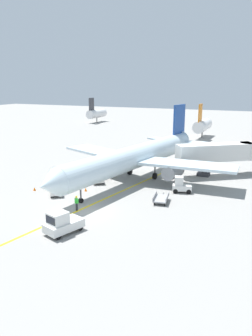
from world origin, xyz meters
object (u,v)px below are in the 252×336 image
jet_bridge (224,152)px  pushback_tug (62,223)px  ground_crew_marshaller (77,203)px  safety_cone_nose_left (34,189)px  safety_cone_nose_right (86,190)px  belt_loader_forward_hold (56,187)px  belt_loader_aft_hold (97,176)px  baggage_tug_near_wing (181,185)px  baggage_cart_loaded (161,198)px  airliner (137,156)px

jet_bridge → pushback_tug: jet_bridge is taller
pushback_tug → ground_crew_marshaller: size_ratio=2.36×
safety_cone_nose_left → safety_cone_nose_right: same height
jet_bridge → belt_loader_forward_hold: 25.52m
belt_loader_aft_hold → safety_cone_nose_right: belt_loader_aft_hold is taller
baggage_tug_near_wing → pushback_tug: bearing=-112.5°
belt_loader_forward_hold → baggage_cart_loaded: bearing=10.9°
pushback_tug → jet_bridge: bearing=69.4°
belt_loader_forward_hold → airliner: bearing=56.3°
baggage_cart_loaded → safety_cone_nose_right: size_ratio=8.73×
ground_crew_marshaller → safety_cone_nose_left: size_ratio=3.86×
baggage_tug_near_wing → belt_loader_aft_hold: 12.18m
belt_loader_forward_hold → ground_crew_marshaller: belt_loader_forward_hold is taller
pushback_tug → baggage_cart_loaded: pushback_tug is taller
safety_cone_nose_left → belt_loader_aft_hold: bearing=53.0°
ground_crew_marshaller → pushback_tug: bearing=-70.5°
belt_loader_forward_hold → ground_crew_marshaller: bearing=-34.2°
jet_bridge → safety_cone_nose_left: size_ratio=26.69×
belt_loader_forward_hold → safety_cone_nose_left: bearing=-174.9°
jet_bridge → pushback_tug: size_ratio=2.93×
pushback_tug → baggage_tug_near_wing: size_ratio=1.49×
belt_loader_aft_hold → belt_loader_forward_hold: bearing=-107.6°
airliner → ground_crew_marshaller: bearing=-94.7°
baggage_cart_loaded → ground_crew_marshaller: bearing=-139.7°
airliner → belt_loader_aft_hold: bearing=-144.0°
pushback_tug → baggage_tug_near_wing: pushback_tug is taller
pushback_tug → baggage_tug_near_wing: bearing=67.5°
baggage_tug_near_wing → belt_loader_aft_hold: size_ratio=0.56×
jet_bridge → baggage_cart_loaded: jet_bridge is taller
jet_bridge → belt_loader_aft_hold: jet_bridge is taller
safety_cone_nose_right → belt_loader_forward_hold: bearing=-142.2°
jet_bridge → baggage_tug_near_wing: size_ratio=4.38×
pushback_tug → belt_loader_forward_hold: 11.95m
jet_bridge → safety_cone_nose_right: (-14.85, -15.69, -3.32)m
belt_loader_aft_hold → baggage_tug_near_wing: bearing=1.2°
baggage_tug_near_wing → ground_crew_marshaller: size_ratio=1.58×
jet_bridge → safety_cone_nose_right: bearing=-133.4°
belt_loader_forward_hold → safety_cone_nose_right: (3.01, 2.33, -0.56)m
baggage_tug_near_wing → belt_loader_forward_hold: 16.01m
pushback_tug → belt_loader_aft_hold: belt_loader_aft_hold is taller
belt_loader_aft_hold → ground_crew_marshaller: belt_loader_aft_hold is taller
belt_loader_aft_hold → safety_cone_nose_left: (-5.39, -7.14, -0.56)m
baggage_tug_near_wing → belt_loader_forward_hold: size_ratio=0.58×
belt_loader_aft_hold → safety_cone_nose_left: belt_loader_aft_hold is taller
jet_bridge → baggage_tug_near_wing: (-3.50, -10.93, -2.62)m
pushback_tug → belt_loader_aft_hold: bearing=108.6°
baggage_cart_loaded → ground_crew_marshaller: size_ratio=2.26×
safety_cone_nose_left → pushback_tug: bearing=-39.6°
jet_bridge → pushback_tug: bearing=-110.6°
pushback_tug → safety_cone_nose_left: size_ratio=9.10×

